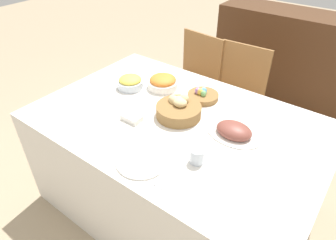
{
  "coord_description": "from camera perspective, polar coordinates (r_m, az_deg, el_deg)",
  "views": [
    {
      "loc": [
        0.81,
        -1.17,
        1.77
      ],
      "look_at": [
        -0.01,
        -0.08,
        0.79
      ],
      "focal_mm": 32.0,
      "sensor_mm": 36.0,
      "label": 1
    }
  ],
  "objects": [
    {
      "name": "dining_table",
      "position": [
        2.0,
        1.58,
        -8.61
      ],
      "size": [
        1.68,
        1.12,
        0.75
      ],
      "color": "white",
      "rests_on": "ground"
    },
    {
      "name": "sideboard",
      "position": [
        3.29,
        22.75,
        10.02
      ],
      "size": [
        1.54,
        0.44,
        0.98
      ],
      "color": "#4C2D19",
      "rests_on": "ground"
    },
    {
      "name": "bread_basket",
      "position": [
        1.76,
        2.07,
        2.09
      ],
      "size": [
        0.27,
        0.27,
        0.12
      ],
      "color": "olive",
      "rests_on": "dining_table"
    },
    {
      "name": "egg_basket",
      "position": [
        1.95,
        6.55,
        4.71
      ],
      "size": [
        0.2,
        0.2,
        0.08
      ],
      "color": "olive",
      "rests_on": "dining_table"
    },
    {
      "name": "ham_platter",
      "position": [
        1.66,
        12.43,
        -2.11
      ],
      "size": [
        0.31,
        0.21,
        0.08
      ],
      "color": "silver",
      "rests_on": "dining_table"
    },
    {
      "name": "fork",
      "position": [
        1.57,
        -9.26,
        -5.4
      ],
      "size": [
        0.02,
        0.17,
        0.0
      ],
      "rotation": [
        0.0,
        0.0,
        -0.06
      ],
      "color": "silver",
      "rests_on": "dining_table"
    },
    {
      "name": "drinking_cup",
      "position": [
        1.46,
        5.55,
        -6.79
      ],
      "size": [
        0.07,
        0.07,
        0.08
      ],
      "color": "silver",
      "rests_on": "dining_table"
    },
    {
      "name": "butter_dish",
      "position": [
        1.75,
        -6.95,
        0.41
      ],
      "size": [
        0.12,
        0.07,
        0.03
      ],
      "color": "silver",
      "rests_on": "dining_table"
    },
    {
      "name": "knife",
      "position": [
        1.41,
        -0.22,
        -10.4
      ],
      "size": [
        0.02,
        0.17,
        0.0
      ],
      "rotation": [
        0.0,
        0.0,
        -0.06
      ],
      "color": "silver",
      "rests_on": "dining_table"
    },
    {
      "name": "pineapple_bowl",
      "position": [
        2.07,
        -7.19,
        7.16
      ],
      "size": [
        0.18,
        0.18,
        0.09
      ],
      "color": "silver",
      "rests_on": "dining_table"
    },
    {
      "name": "carrot_bowl",
      "position": [
        2.05,
        -0.98,
        7.2
      ],
      "size": [
        0.21,
        0.21,
        0.09
      ],
      "color": "silver",
      "rests_on": "dining_table"
    },
    {
      "name": "dinner_plate",
      "position": [
        1.48,
        -5.01,
        -7.72
      ],
      "size": [
        0.26,
        0.26,
        0.01
      ],
      "color": "silver",
      "rests_on": "dining_table"
    },
    {
      "name": "chair_far_center",
      "position": [
        2.56,
        12.53,
        4.49
      ],
      "size": [
        0.44,
        0.44,
        0.88
      ],
      "rotation": [
        0.0,
        0.0,
        0.04
      ],
      "color": "olive",
      "rests_on": "ground"
    },
    {
      "name": "spoon",
      "position": [
        1.4,
        0.77,
        -10.93
      ],
      "size": [
        0.02,
        0.17,
        0.0
      ],
      "rotation": [
        0.0,
        0.0,
        0.06
      ],
      "color": "silver",
      "rests_on": "dining_table"
    },
    {
      "name": "ground_plane",
      "position": [
        2.28,
        1.42,
        -15.37
      ],
      "size": [
        12.0,
        12.0,
        0.0
      ],
      "primitive_type": "plane",
      "color": "tan"
    },
    {
      "name": "chair_far_left",
      "position": [
        2.73,
        4.6,
        7.33
      ],
      "size": [
        0.47,
        0.47,
        0.88
      ],
      "rotation": [
        0.0,
        0.0,
        -0.12
      ],
      "color": "olive",
      "rests_on": "ground"
    }
  ]
}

